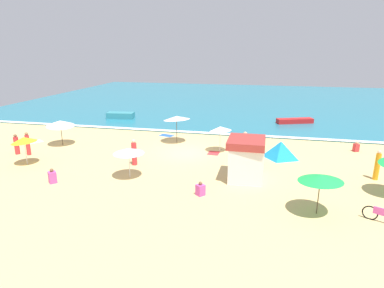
{
  "coord_description": "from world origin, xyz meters",
  "views": [
    {
      "loc": [
        5.93,
        -23.69,
        7.9
      ],
      "look_at": [
        0.55,
        -0.07,
        0.8
      ],
      "focal_mm": 30.71,
      "sensor_mm": 36.0,
      "label": 1
    }
  ],
  "objects_px": {
    "beach_umbrella_3": "(220,129)",
    "beachgoer_7": "(200,189)",
    "beach_umbrella_6": "(60,123)",
    "beachgoer_10": "(28,144)",
    "beach_umbrella_5": "(321,178)",
    "beachgoer_6": "(134,153)",
    "small_boat_1": "(295,121)",
    "lifeguard_cabana": "(246,158)",
    "beachgoer_4": "(245,143)",
    "beachgoer_9": "(356,147)",
    "beachgoer_2": "(377,166)",
    "beachgoer_8": "(17,145)",
    "beachgoer_1": "(52,177)",
    "beach_umbrella_0": "(177,118)",
    "beach_tent": "(281,150)",
    "parked_bicycle": "(383,216)",
    "small_boat_0": "(121,115)",
    "beach_umbrella_4": "(24,140)",
    "beach_umbrella_2": "(129,151)",
    "beachgoer_5": "(244,146)"
  },
  "relations": [
    {
      "from": "lifeguard_cabana",
      "to": "beach_tent",
      "type": "distance_m",
      "value": 5.12
    },
    {
      "from": "beach_tent",
      "to": "beachgoer_5",
      "type": "bearing_deg",
      "value": -175.56
    },
    {
      "from": "beach_umbrella_3",
      "to": "beachgoer_1",
      "type": "bearing_deg",
      "value": -136.75
    },
    {
      "from": "beach_umbrella_5",
      "to": "beachgoer_6",
      "type": "bearing_deg",
      "value": 158.09
    },
    {
      "from": "beach_umbrella_5",
      "to": "small_boat_0",
      "type": "xyz_separation_m",
      "value": [
        -19.08,
        18.76,
        -1.44
      ]
    },
    {
      "from": "beachgoer_4",
      "to": "small_boat_1",
      "type": "distance_m",
      "value": 12.34
    },
    {
      "from": "lifeguard_cabana",
      "to": "beach_umbrella_4",
      "type": "xyz_separation_m",
      "value": [
        -15.21,
        -0.75,
        0.46
      ]
    },
    {
      "from": "parked_bicycle",
      "to": "beach_umbrella_6",
      "type": "bearing_deg",
      "value": 159.79
    },
    {
      "from": "beach_umbrella_2",
      "to": "beachgoer_7",
      "type": "relative_size",
      "value": 3.32
    },
    {
      "from": "beachgoer_5",
      "to": "beachgoer_6",
      "type": "relative_size",
      "value": 0.94
    },
    {
      "from": "beachgoer_9",
      "to": "beachgoer_10",
      "type": "relative_size",
      "value": 0.48
    },
    {
      "from": "beach_tent",
      "to": "beachgoer_6",
      "type": "xyz_separation_m",
      "value": [
        -10.02,
        -3.7,
        0.23
      ]
    },
    {
      "from": "beach_umbrella_4",
      "to": "beach_umbrella_3",
      "type": "bearing_deg",
      "value": 24.76
    },
    {
      "from": "parked_bicycle",
      "to": "lifeguard_cabana",
      "type": "bearing_deg",
      "value": 148.51
    },
    {
      "from": "beachgoer_7",
      "to": "small_boat_0",
      "type": "bearing_deg",
      "value": 125.96
    },
    {
      "from": "beachgoer_10",
      "to": "beach_umbrella_6",
      "type": "bearing_deg",
      "value": 73.11
    },
    {
      "from": "beach_tent",
      "to": "beachgoer_5",
      "type": "relative_size",
      "value": 1.32
    },
    {
      "from": "small_boat_1",
      "to": "lifeguard_cabana",
      "type": "bearing_deg",
      "value": -103.89
    },
    {
      "from": "beach_umbrella_2",
      "to": "beachgoer_2",
      "type": "bearing_deg",
      "value": 11.55
    },
    {
      "from": "beach_umbrella_2",
      "to": "beachgoer_1",
      "type": "bearing_deg",
      "value": -156.11
    },
    {
      "from": "beach_umbrella_0",
      "to": "beachgoer_7",
      "type": "relative_size",
      "value": 3.88
    },
    {
      "from": "beach_umbrella_6",
      "to": "beach_umbrella_5",
      "type": "bearing_deg",
      "value": -22.2
    },
    {
      "from": "beach_umbrella_6",
      "to": "beachgoer_10",
      "type": "xyz_separation_m",
      "value": [
        -0.91,
        -2.99,
        -1.02
      ]
    },
    {
      "from": "small_boat_0",
      "to": "beach_umbrella_4",
      "type": "bearing_deg",
      "value": -89.73
    },
    {
      "from": "lifeguard_cabana",
      "to": "beachgoer_10",
      "type": "xyz_separation_m",
      "value": [
        -16.53,
        1.13,
        -0.47
      ]
    },
    {
      "from": "beachgoer_6",
      "to": "beachgoer_10",
      "type": "xyz_separation_m",
      "value": [
        -8.79,
        0.3,
        -0.02
      ]
    },
    {
      "from": "beach_umbrella_3",
      "to": "beachgoer_7",
      "type": "relative_size",
      "value": 2.62
    },
    {
      "from": "beachgoer_9",
      "to": "small_boat_1",
      "type": "relative_size",
      "value": 0.21
    },
    {
      "from": "beach_umbrella_0",
      "to": "beach_umbrella_3",
      "type": "relative_size",
      "value": 1.48
    },
    {
      "from": "beach_umbrella_2",
      "to": "beach_umbrella_6",
      "type": "distance_m",
      "value": 10.14
    },
    {
      "from": "beach_umbrella_2",
      "to": "beach_umbrella_3",
      "type": "bearing_deg",
      "value": 54.07
    },
    {
      "from": "beach_umbrella_5",
      "to": "beachgoer_4",
      "type": "relative_size",
      "value": 1.73
    },
    {
      "from": "beachgoer_7",
      "to": "beachgoer_10",
      "type": "height_order",
      "value": "beachgoer_10"
    },
    {
      "from": "beach_umbrella_0",
      "to": "beachgoer_5",
      "type": "distance_m",
      "value": 6.65
    },
    {
      "from": "beach_umbrella_2",
      "to": "beachgoer_4",
      "type": "relative_size",
      "value": 1.58
    },
    {
      "from": "beachgoer_10",
      "to": "beachgoer_7",
      "type": "bearing_deg",
      "value": -16.16
    },
    {
      "from": "beachgoer_4",
      "to": "small_boat_0",
      "type": "bearing_deg",
      "value": 147.06
    },
    {
      "from": "beachgoer_9",
      "to": "beachgoer_2",
      "type": "bearing_deg",
      "value": -92.26
    },
    {
      "from": "beachgoer_8",
      "to": "beach_tent",
      "type": "bearing_deg",
      "value": 9.82
    },
    {
      "from": "beachgoer_4",
      "to": "small_boat_1",
      "type": "bearing_deg",
      "value": 68.33
    },
    {
      "from": "beachgoer_1",
      "to": "beachgoer_6",
      "type": "relative_size",
      "value": 0.5
    },
    {
      "from": "beachgoer_2",
      "to": "beach_umbrella_2",
      "type": "bearing_deg",
      "value": -168.45
    },
    {
      "from": "lifeguard_cabana",
      "to": "beach_tent",
      "type": "relative_size",
      "value": 1.14
    },
    {
      "from": "parked_bicycle",
      "to": "beachgoer_1",
      "type": "distance_m",
      "value": 18.05
    },
    {
      "from": "beach_umbrella_5",
      "to": "small_boat_0",
      "type": "distance_m",
      "value": 26.8
    },
    {
      "from": "beach_umbrella_6",
      "to": "beachgoer_8",
      "type": "distance_m",
      "value": 3.74
    },
    {
      "from": "beach_umbrella_2",
      "to": "beach_umbrella_3",
      "type": "xyz_separation_m",
      "value": [
        4.79,
        6.61,
        0.1
      ]
    },
    {
      "from": "beachgoer_2",
      "to": "beachgoer_8",
      "type": "bearing_deg",
      "value": -178.76
    },
    {
      "from": "beach_umbrella_0",
      "to": "beachgoer_1",
      "type": "height_order",
      "value": "beach_umbrella_0"
    },
    {
      "from": "beachgoer_8",
      "to": "small_boat_1",
      "type": "height_order",
      "value": "beachgoer_8"
    }
  ]
}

